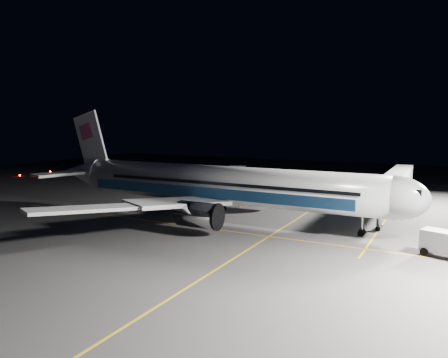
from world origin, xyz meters
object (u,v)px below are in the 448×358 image
airliner (216,185)px  service_truck (448,244)px  jet_bridge (393,184)px  safety_cone_c (250,201)px  baggage_tug (249,191)px  safety_cone_a (271,207)px  safety_cone_b (239,205)px

airliner → service_truck: 32.18m
jet_bridge → safety_cone_c: jet_bridge is taller
airliner → baggage_tug: airliner is taller
jet_bridge → safety_cone_a: bearing=-158.8°
baggage_tug → safety_cone_b: baggage_tug is taller
baggage_tug → safety_cone_c: 8.84m
safety_cone_c → safety_cone_b: bearing=-89.7°
jet_bridge → baggage_tug: 28.04m
service_truck → safety_cone_a: 31.30m
baggage_tug → safety_cone_c: size_ratio=3.91×
airliner → service_truck: (31.57, -5.11, -3.62)m
airliner → safety_cone_a: 12.85m
safety_cone_b → safety_cone_c: size_ratio=0.87×
service_truck → safety_cone_c: service_truck is taller
service_truck → airliner: bearing=-172.0°
safety_cone_a → safety_cone_c: 6.20m
safety_cone_a → safety_cone_c: safety_cone_c is taller
service_truck → safety_cone_b: (-32.21, 14.70, -1.27)m
service_truck → safety_cone_c: size_ratio=9.50×
airliner → baggage_tug: (-4.41, 22.00, -4.48)m
safety_cone_a → safety_cone_b: safety_cone_a is taller
safety_cone_a → airliner: bearing=-113.4°
baggage_tug → safety_cone_a: 14.36m
service_truck → baggage_tug: (-35.98, 27.11, -0.86)m
baggage_tug → safety_cone_a: (9.13, -11.08, -0.38)m
airliner → service_truck: size_ratio=10.20×
jet_bridge → service_truck: jet_bridge is taller
jet_bridge → service_truck: 24.86m
airliner → service_truck: bearing=-9.2°
baggage_tug → jet_bridge: bearing=-28.6°
safety_cone_b → safety_cone_c: bearing=90.3°
airliner → jet_bridge: airliner is taller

